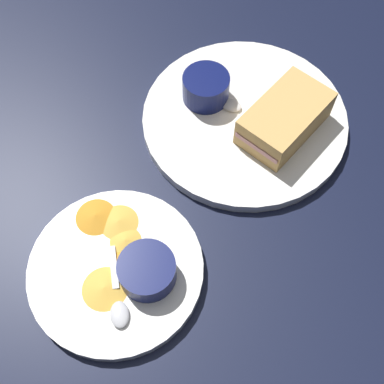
# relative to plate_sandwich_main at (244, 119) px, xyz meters

# --- Properties ---
(ground_plane) EXTENTS (1.10, 1.10, 0.03)m
(ground_plane) POSITION_rel_plate_sandwich_main_xyz_m (0.03, 0.13, -0.02)
(ground_plane) COLOR black
(plate_sandwich_main) EXTENTS (0.30, 0.30, 0.02)m
(plate_sandwich_main) POSITION_rel_plate_sandwich_main_xyz_m (0.00, 0.00, 0.00)
(plate_sandwich_main) COLOR white
(plate_sandwich_main) RESTS_ON ground_plane
(sandwich_half_near) EXTENTS (0.15, 0.12, 0.05)m
(sandwich_half_near) POSITION_rel_plate_sandwich_main_xyz_m (-0.04, 0.04, 0.03)
(sandwich_half_near) COLOR tan
(sandwich_half_near) RESTS_ON plate_sandwich_main
(ramekin_dark_sauce) EXTENTS (0.07, 0.07, 0.04)m
(ramekin_dark_sauce) POSITION_rel_plate_sandwich_main_xyz_m (0.04, -0.06, 0.03)
(ramekin_dark_sauce) COLOR #0C144C
(ramekin_dark_sauce) RESTS_ON plate_sandwich_main
(spoon_by_dark_ramekin) EXTENTS (0.07, 0.09, 0.01)m
(spoon_by_dark_ramekin) POSITION_rel_plate_sandwich_main_xyz_m (0.00, -0.01, 0.01)
(spoon_by_dark_ramekin) COLOR silver
(spoon_by_dark_ramekin) RESTS_ON plate_sandwich_main
(plate_chips_companion) EXTENTS (0.22, 0.22, 0.02)m
(plate_chips_companion) POSITION_rel_plate_sandwich_main_xyz_m (0.25, 0.13, 0.00)
(plate_chips_companion) COLOR white
(plate_chips_companion) RESTS_ON ground_plane
(ramekin_light_gravy) EXTENTS (0.07, 0.07, 0.03)m
(ramekin_light_gravy) POSITION_rel_plate_sandwich_main_xyz_m (0.22, 0.16, 0.03)
(ramekin_light_gravy) COLOR #0C144C
(ramekin_light_gravy) RESTS_ON plate_chips_companion
(spoon_by_gravy_ramekin) EXTENTS (0.04, 0.10, 0.01)m
(spoon_by_gravy_ramekin) POSITION_rel_plate_sandwich_main_xyz_m (0.27, 0.18, 0.01)
(spoon_by_gravy_ramekin) COLOR silver
(spoon_by_gravy_ramekin) RESTS_ON plate_chips_companion
(plantain_chip_scatter) EXTENTS (0.13, 0.17, 0.01)m
(plantain_chip_scatter) POSITION_rel_plate_sandwich_main_xyz_m (0.24, 0.12, 0.01)
(plantain_chip_scatter) COLOR orange
(plantain_chip_scatter) RESTS_ON plate_chips_companion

